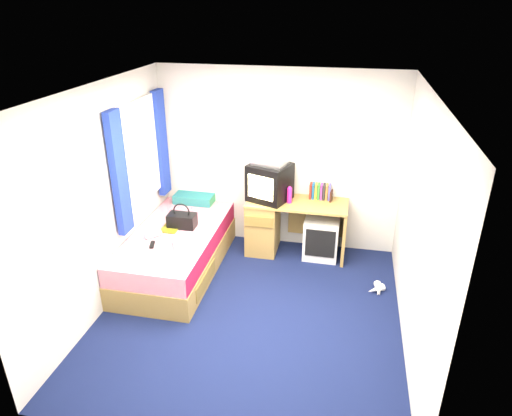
% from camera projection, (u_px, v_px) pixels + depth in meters
% --- Properties ---
extents(ground, '(3.40, 3.40, 0.00)m').
position_uv_depth(ground, '(250.00, 313.00, 5.00)').
color(ground, '#0C1438').
rests_on(ground, ground).
extents(room_shell, '(3.40, 3.40, 3.40)m').
position_uv_depth(room_shell, '(249.00, 191.00, 4.39)').
color(room_shell, white).
rests_on(room_shell, ground).
extents(bed, '(1.01, 2.00, 0.54)m').
position_uv_depth(bed, '(177.00, 251.00, 5.72)').
color(bed, '#AA8947').
rests_on(bed, ground).
extents(pillow, '(0.55, 0.36, 0.12)m').
position_uv_depth(pillow, '(195.00, 197.00, 6.40)').
color(pillow, '#164B92').
rests_on(pillow, bed).
extents(desk, '(1.30, 0.55, 0.75)m').
position_uv_depth(desk, '(276.00, 223.00, 6.10)').
color(desk, '#AA8947').
rests_on(desk, ground).
extents(storage_cube, '(0.45, 0.45, 0.55)m').
position_uv_depth(storage_cube, '(321.00, 237.00, 6.03)').
color(storage_cube, white).
rests_on(storage_cube, ground).
extents(crt_tv, '(0.61, 0.59, 0.48)m').
position_uv_depth(crt_tv, '(270.00, 182.00, 5.87)').
color(crt_tv, black).
rests_on(crt_tv, desk).
extents(vcr, '(0.48, 0.40, 0.08)m').
position_uv_depth(vcr, '(270.00, 161.00, 5.76)').
color(vcr, '#B7B7BA').
rests_on(vcr, crt_tv).
extents(book_row, '(0.27, 0.13, 0.20)m').
position_uv_depth(book_row, '(320.00, 191.00, 5.96)').
color(book_row, maroon).
rests_on(book_row, desk).
extents(picture_frame, '(0.04, 0.12, 0.14)m').
position_uv_depth(picture_frame, '(331.00, 196.00, 5.90)').
color(picture_frame, black).
rests_on(picture_frame, desk).
extents(pink_water_bottle, '(0.07, 0.07, 0.20)m').
position_uv_depth(pink_water_bottle, '(289.00, 196.00, 5.83)').
color(pink_water_bottle, '#E92091').
rests_on(pink_water_bottle, desk).
extents(aerosol_can, '(0.06, 0.06, 0.17)m').
position_uv_depth(aerosol_can, '(289.00, 192.00, 5.96)').
color(aerosol_can, white).
rests_on(aerosol_can, desk).
extents(handbag, '(0.35, 0.20, 0.32)m').
position_uv_depth(handbag, '(182.00, 220.00, 5.68)').
color(handbag, black).
rests_on(handbag, bed).
extents(towel, '(0.33, 0.31, 0.09)m').
position_uv_depth(towel, '(185.00, 242.00, 5.26)').
color(towel, silver).
rests_on(towel, bed).
extents(magazine, '(0.21, 0.28, 0.01)m').
position_uv_depth(magazine, '(171.00, 228.00, 5.67)').
color(magazine, yellow).
rests_on(magazine, bed).
extents(water_bottle, '(0.19, 0.19, 0.07)m').
position_uv_depth(water_bottle, '(153.00, 235.00, 5.45)').
color(water_bottle, silver).
rests_on(water_bottle, bed).
extents(colour_swatch_fan, '(0.23, 0.12, 0.01)m').
position_uv_depth(colour_swatch_fan, '(168.00, 256.00, 5.06)').
color(colour_swatch_fan, gold).
rests_on(colour_swatch_fan, bed).
extents(remote_control, '(0.09, 0.17, 0.02)m').
position_uv_depth(remote_control, '(152.00, 245.00, 5.28)').
color(remote_control, black).
rests_on(remote_control, bed).
extents(window_assembly, '(0.11, 1.42, 1.40)m').
position_uv_depth(window_assembly, '(141.00, 156.00, 5.50)').
color(window_assembly, silver).
rests_on(window_assembly, room_shell).
extents(white_heels, '(0.23, 0.23, 0.09)m').
position_uv_depth(white_heels, '(377.00, 289.00, 5.35)').
color(white_heels, white).
rests_on(white_heels, ground).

